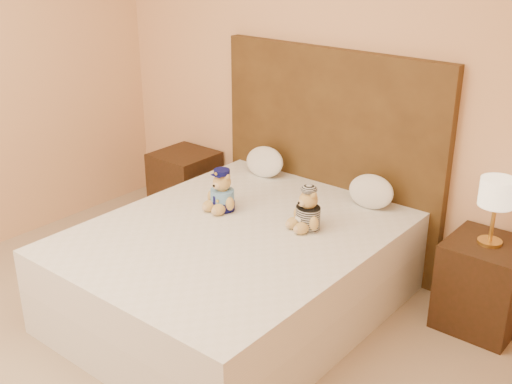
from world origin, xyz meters
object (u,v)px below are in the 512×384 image
teddy_prisoner (308,209)px  bed (236,270)px  teddy_police (222,190)px  pillow_left (265,160)px  pillow_right (371,190)px  nightstand_left (185,185)px  nightstand_right (483,284)px  lamp (497,196)px

teddy_prisoner → bed: bearing=-117.7°
teddy_police → pillow_left: bearing=108.9°
bed → pillow_right: (0.44, 0.83, 0.39)m
pillow_left → nightstand_left: bearing=-177.9°
nightstand_right → teddy_prisoner: teddy_prisoner is taller
lamp → pillow_right: 0.83m
nightstand_left → pillow_left: pillow_left is taller
lamp → teddy_prisoner: size_ratio=1.53×
bed → teddy_prisoner: bearing=42.6°
lamp → nightstand_left: bearing=180.0°
nightstand_right → pillow_right: pillow_right is taller
pillow_right → pillow_left: bearing=180.0°
lamp → pillow_left: lamp is taller
nightstand_left → teddy_police: size_ratio=2.02×
lamp → pillow_left: bearing=179.0°
nightstand_right → teddy_prisoner: (-0.93, -0.50, 0.41)m
bed → lamp: (1.25, 0.80, 0.57)m
bed → teddy_prisoner: (0.32, 0.30, 0.41)m
bed → teddy_police: teddy_police is taller
nightstand_left → teddy_police: (0.99, -0.62, 0.41)m
bed → nightstand_left: size_ratio=3.64×
nightstand_left → nightstand_right: same height
bed → teddy_police: bearing=146.4°
bed → pillow_left: size_ratio=6.20×
nightstand_right → lamp: size_ratio=1.38×
nightstand_right → teddy_prisoner: 1.13m
lamp → teddy_prisoner: 1.07m
bed → pillow_left: bearing=117.9°
nightstand_right → pillow_right: size_ratio=1.73×
lamp → teddy_prisoner: (-0.93, -0.50, -0.17)m
bed → lamp: lamp is taller
nightstand_right → pillow_left: 1.73m
pillow_left → nightstand_right: bearing=-1.0°
teddy_prisoner → pillow_right: bearing=96.7°
nightstand_right → pillow_left: size_ratio=1.70×
teddy_police → pillow_right: 0.96m
nightstand_right → pillow_left: bearing=179.0°
nightstand_left → teddy_police: bearing=-32.3°
teddy_police → nightstand_left: bearing=151.5°
bed → nightstand_left: (-1.25, 0.80, -0.00)m
lamp → teddy_police: (-1.51, -0.62, -0.16)m
lamp → nightstand_right: bearing=0.0°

